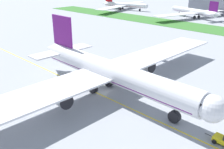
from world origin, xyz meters
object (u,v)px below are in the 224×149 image
(service_truck_baggage_loader, at_px, (159,55))
(parked_airliner_far_left, at_px, (124,5))
(ground_crew_wingwalker_port, at_px, (105,82))
(parked_airliner_far_centre, at_px, (195,12))
(airliner_foreground, at_px, (109,71))

(service_truck_baggage_loader, bearing_deg, parked_airliner_far_left, 137.33)
(ground_crew_wingwalker_port, bearing_deg, service_truck_baggage_loader, 95.39)
(service_truck_baggage_loader, relative_size, parked_airliner_far_centre, 0.07)
(ground_crew_wingwalker_port, distance_m, service_truck_baggage_loader, 30.91)
(parked_airliner_far_left, bearing_deg, ground_crew_wingwalker_port, -50.03)
(ground_crew_wingwalker_port, distance_m, parked_airliner_far_centre, 132.16)
(ground_crew_wingwalker_port, xyz_separation_m, service_truck_baggage_loader, (-2.90, 30.77, 0.55))
(airliner_foreground, xyz_separation_m, parked_airliner_far_left, (-107.61, 126.13, -1.97))
(parked_airliner_far_centre, bearing_deg, parked_airliner_far_left, -177.48)
(parked_airliner_far_left, relative_size, parked_airliner_far_centre, 1.02)
(ground_crew_wingwalker_port, height_order, service_truck_baggage_loader, service_truck_baggage_loader)
(parked_airliner_far_centre, bearing_deg, airliner_foreground, -71.94)
(airliner_foreground, distance_m, ground_crew_wingwalker_port, 6.95)
(ground_crew_wingwalker_port, bearing_deg, parked_airliner_far_centre, 106.76)
(airliner_foreground, relative_size, service_truck_baggage_loader, 18.56)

